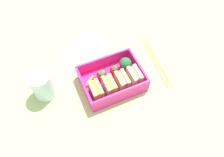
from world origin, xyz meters
TOP-DOWN VIEW (x-y plane):
  - ground_plane at (0.00, 0.00)cm, footprint 120.00×120.00cm
  - bento_tray at (0.00, 0.00)cm, footprint 17.78×13.36cm
  - bento_rim at (0.00, 0.00)cm, footprint 17.78×13.36cm
  - sandwich_left at (-5.99, 2.60)cm, footprint 2.92×5.20cm
  - sandwich_center_left at (-2.00, 2.60)cm, footprint 2.92×5.20cm
  - sandwich_center at (2.00, 2.60)cm, footprint 2.92×5.20cm
  - sandwich_center_right at (5.99, 2.60)cm, footprint 2.92×5.20cm
  - broccoli_floret at (-5.61, -2.64)cm, footprint 3.76×3.76cm
  - strawberry_left at (-1.82, -2.45)cm, footprint 2.77×2.77cm
  - strawberry_far_left at (2.35, -2.25)cm, footprint 3.06×3.06cm
  - carrot_stick_far_left at (6.25, -2.47)cm, footprint 3.71×3.08cm
  - chopstick_pair at (-16.52, -1.67)cm, footprint 4.24×20.66cm
  - drinking_glass at (19.21, -4.92)cm, footprint 6.43×6.43cm
  - folded_napkin at (2.36, -15.27)cm, footprint 18.74×16.75cm

SIDE VIEW (x-z plane):
  - ground_plane at x=0.00cm, z-range -2.00..0.00cm
  - folded_napkin at x=2.36cm, z-range 0.00..0.40cm
  - chopstick_pair at x=-16.52cm, z-range 0.00..0.70cm
  - bento_tray at x=0.00cm, z-range 0.00..1.20cm
  - carrot_stick_far_left at x=6.25cm, z-range 1.20..2.22cm
  - strawberry_left at x=-1.82cm, z-range 1.02..4.39cm
  - strawberry_far_left at x=2.35cm, z-range 1.02..4.68cm
  - bento_rim at x=0.00cm, z-range 1.20..5.32cm
  - sandwich_left at x=-5.99cm, z-range 1.20..6.03cm
  - sandwich_center_left at x=-2.00cm, z-range 1.20..6.03cm
  - sandwich_center at x=2.00cm, z-range 1.20..6.03cm
  - sandwich_center_right at x=5.99cm, z-range 1.20..6.03cm
  - broccoli_floret at x=-5.61cm, z-range 1.48..5.93cm
  - drinking_glass at x=19.21cm, z-range 0.00..8.97cm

